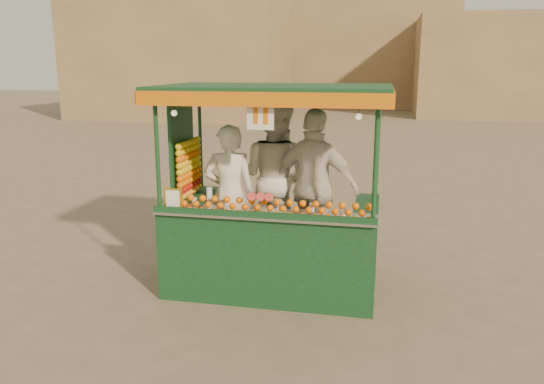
% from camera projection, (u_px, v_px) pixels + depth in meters
% --- Properties ---
extents(ground, '(90.00, 90.00, 0.00)m').
position_uv_depth(ground, '(290.00, 285.00, 6.43)').
color(ground, brown).
rests_on(ground, ground).
extents(building_left, '(10.00, 6.00, 6.00)m').
position_uv_depth(building_left, '(182.00, 56.00, 26.58)').
color(building_left, '#947D54').
rests_on(building_left, ground).
extents(building_right, '(9.00, 6.00, 5.00)m').
position_uv_depth(building_right, '(507.00, 67.00, 27.32)').
color(building_right, '#947D54').
rests_on(building_right, ground).
extents(building_center, '(14.00, 7.00, 7.00)m').
position_uv_depth(building_center, '(340.00, 50.00, 34.60)').
color(building_center, '#947D54').
rests_on(building_center, ground).
extents(juice_cart, '(2.60, 1.68, 2.36)m').
position_uv_depth(juice_cart, '(268.00, 225.00, 6.23)').
color(juice_cart, black).
rests_on(juice_cart, ground).
extents(vendor_left, '(0.68, 0.54, 1.64)m').
position_uv_depth(vendor_left, '(229.00, 194.00, 6.33)').
color(vendor_left, silver).
rests_on(vendor_left, ground).
extents(vendor_middle, '(1.10, 0.98, 1.88)m').
position_uv_depth(vendor_middle, '(275.00, 177.00, 6.70)').
color(vendor_middle, silver).
rests_on(vendor_middle, ground).
extents(vendor_right, '(1.15, 0.73, 1.83)m').
position_uv_depth(vendor_right, '(315.00, 187.00, 6.27)').
color(vendor_right, silver).
rests_on(vendor_right, ground).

